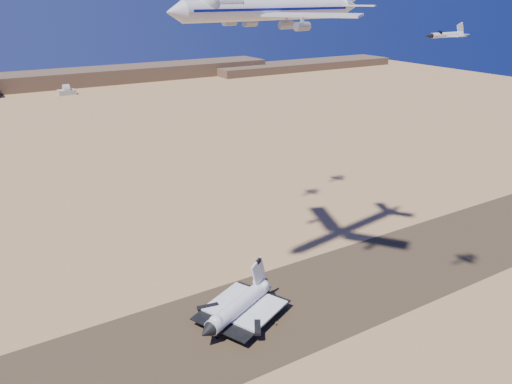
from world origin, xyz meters
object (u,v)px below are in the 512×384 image
crew_a (276,324)px  chase_jet_c (235,2)px  chase_jet_d (278,1)px  crew_c (267,321)px  carrier_747 (267,10)px  crew_b (267,321)px  shuttle (238,308)px  chase_jet_a (446,35)px

crew_a → chase_jet_c: chase_jet_c is taller
crew_a → chase_jet_d: chase_jet_d is taller
crew_c → carrier_747: bearing=-99.2°
crew_b → chase_jet_c: bearing=-44.9°
crew_c → chase_jet_d: 141.03m
chase_jet_d → shuttle: bearing=-148.7°
crew_b → crew_c: size_ratio=1.02×
crew_c → chase_jet_d: bearing=-103.6°
chase_jet_c → chase_jet_d: (27.69, 10.11, 0.19)m
shuttle → crew_a: size_ratio=23.04×
shuttle → crew_a: (9.36, -9.47, -4.12)m
crew_a → chase_jet_a: size_ratio=0.11×
carrier_747 → chase_jet_a: (28.52, -46.96, -5.77)m
carrier_747 → crew_b: (-12.61, -21.56, -99.93)m
shuttle → crew_a: 13.94m
shuttle → chase_jet_d: bearing=24.6°
crew_a → chase_jet_a: bearing=-117.3°
crew_a → chase_jet_a: chase_jet_a is taller
crew_b → chase_jet_c: size_ratio=0.13×
crew_a → crew_c: size_ratio=0.92×
shuttle → crew_b: bearing=-66.4°
crew_b → chase_jet_a: size_ratio=0.12×
crew_b → crew_c: (0.09, 0.11, -0.02)m
chase_jet_c → crew_a: bearing=-126.0°
crew_c → chase_jet_c: 126.62m
chase_jet_c → chase_jet_a: bearing=-98.4°
chase_jet_a → chase_jet_d: chase_jet_d is taller
crew_a → shuttle: bearing=47.3°
crew_c → shuttle: bearing=-19.7°
crew_c → chase_jet_a: bearing=169.2°
shuttle → carrier_747: bearing=11.6°
chase_jet_d → carrier_747: bearing=-144.3°
chase_jet_d → crew_a: bearing=-141.0°
carrier_747 → chase_jet_d: carrier_747 is taller
crew_b → chase_jet_a: chase_jet_a is taller
chase_jet_a → chase_jet_d: size_ratio=0.99×
crew_a → crew_b: 3.32m
crew_b → chase_jet_a: bearing=-144.9°
shuttle → chase_jet_a: (48.67, -32.09, 90.13)m
shuttle → chase_jet_c: 121.77m
shuttle → crew_c: bearing=-65.6°
crew_a → chase_jet_d: size_ratio=0.11×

